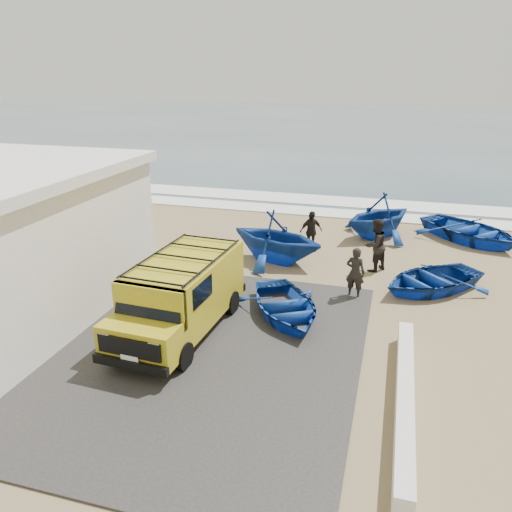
# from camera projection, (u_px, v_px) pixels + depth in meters

# --- Properties ---
(ground) EXTENTS (160.00, 160.00, 0.00)m
(ground) POSITION_uv_depth(u_px,v_px,m) (227.00, 317.00, 14.60)
(ground) COLOR #917954
(slab) EXTENTS (12.00, 10.00, 0.05)m
(slab) POSITION_uv_depth(u_px,v_px,m) (132.00, 340.00, 13.31)
(slab) COLOR #373533
(slab) RESTS_ON ground
(ocean) EXTENTS (180.00, 88.00, 0.01)m
(ocean) POSITION_uv_depth(u_px,v_px,m) (367.00, 125.00, 65.01)
(ocean) COLOR #385166
(ocean) RESTS_ON ground
(surf_line) EXTENTS (180.00, 1.60, 0.06)m
(surf_line) POSITION_uv_depth(u_px,v_px,m) (304.00, 211.00, 25.39)
(surf_line) COLOR white
(surf_line) RESTS_ON ground
(surf_wash) EXTENTS (180.00, 2.20, 0.04)m
(surf_wash) POSITION_uv_depth(u_px,v_px,m) (313.00, 200.00, 27.65)
(surf_wash) COLOR white
(surf_wash) RESTS_ON ground
(parapet) EXTENTS (0.35, 6.00, 0.55)m
(parapet) POSITION_uv_depth(u_px,v_px,m) (404.00, 399.00, 10.52)
(parapet) COLOR silver
(parapet) RESTS_ON ground
(van) EXTENTS (2.22, 5.03, 2.11)m
(van) POSITION_uv_depth(u_px,v_px,m) (181.00, 293.00, 13.46)
(van) COLOR gold
(van) RESTS_ON ground
(boat_near_left) EXTENTS (3.88, 4.27, 0.72)m
(boat_near_left) POSITION_uv_depth(u_px,v_px,m) (285.00, 306.00, 14.47)
(boat_near_left) COLOR #14409D
(boat_near_left) RESTS_ON ground
(boat_near_right) EXTENTS (4.49, 4.42, 0.76)m
(boat_near_right) POSITION_uv_depth(u_px,v_px,m) (431.00, 279.00, 16.25)
(boat_near_right) COLOR #14409D
(boat_near_right) RESTS_ON ground
(boat_mid_left) EXTENTS (4.49, 4.17, 1.94)m
(boat_mid_left) POSITION_uv_depth(u_px,v_px,m) (276.00, 237.00, 18.50)
(boat_mid_left) COLOR #14409D
(boat_mid_left) RESTS_ON ground
(boat_far_left) EXTENTS (4.72, 4.80, 1.92)m
(boat_far_left) POSITION_uv_depth(u_px,v_px,m) (379.00, 215.00, 21.26)
(boat_far_left) COLOR #14409D
(boat_far_left) RESTS_ON ground
(boat_far_right) EXTENTS (5.39, 5.35, 0.92)m
(boat_far_right) POSITION_uv_depth(u_px,v_px,m) (470.00, 231.00, 20.90)
(boat_far_right) COLOR #14409D
(boat_far_right) RESTS_ON ground
(fisherman_front) EXTENTS (0.67, 0.50, 1.65)m
(fisherman_front) POSITION_uv_depth(u_px,v_px,m) (355.00, 272.00, 15.62)
(fisherman_front) COLOR black
(fisherman_front) RESTS_ON ground
(fisherman_middle) EXTENTS (1.15, 1.18, 1.92)m
(fisherman_middle) POSITION_uv_depth(u_px,v_px,m) (375.00, 245.00, 17.66)
(fisherman_middle) COLOR black
(fisherman_middle) RESTS_ON ground
(fisherman_back) EXTENTS (1.01, 0.89, 1.64)m
(fisherman_back) POSITION_uv_depth(u_px,v_px,m) (311.00, 231.00, 19.63)
(fisherman_back) COLOR black
(fisherman_back) RESTS_ON ground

